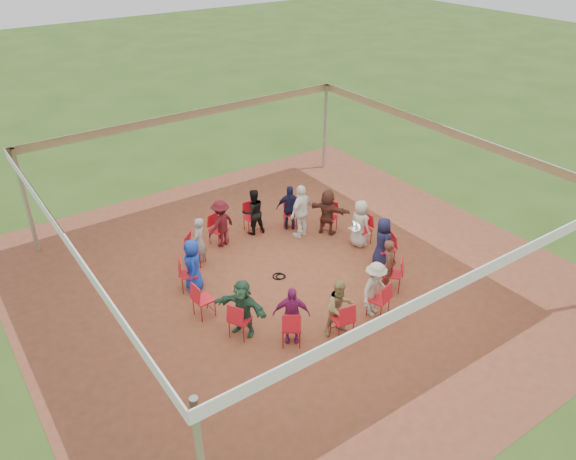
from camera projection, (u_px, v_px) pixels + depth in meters
ground at (291, 276)px, 14.42m from camera, size 80.00×80.00×0.00m
dirt_patch at (291, 276)px, 14.42m from camera, size 13.00×13.00×0.00m
tent at (291, 193)px, 13.23m from camera, size 10.33×10.33×3.00m
chair_0 at (362, 230)px, 15.58m from camera, size 0.47×0.45×0.90m
chair_1 at (329, 217)px, 16.19m from camera, size 0.59×0.58×0.90m
chair_2 at (290, 213)px, 16.41m from camera, size 0.60×0.60×0.90m
chair_3 at (252, 217)px, 16.19m from camera, size 0.48×0.50×0.90m
chair_4 at (218, 230)px, 15.57m from camera, size 0.53×0.54×0.90m
chair_5 at (195, 249)px, 14.68m from camera, size 0.61×0.61×0.90m
chair_6 at (189, 274)px, 13.70m from camera, size 0.57×0.55×0.90m
chair_7 at (204, 300)px, 12.81m from camera, size 0.47×0.45×0.90m
chair_8 at (240, 319)px, 12.20m from camera, size 0.59×0.58×0.90m
chair_9 at (291, 327)px, 11.98m from camera, size 0.60×0.60×0.90m
chair_10 at (342, 319)px, 12.20m from camera, size 0.48×0.50×0.90m
chair_11 at (379, 299)px, 12.81m from camera, size 0.53×0.54×0.90m
chair_12 at (393, 274)px, 13.70m from camera, size 0.61×0.61×0.90m
chair_13 at (386, 249)px, 14.69m from camera, size 0.57×0.55×0.90m
person_seated_0 at (360, 223)px, 15.39m from camera, size 0.42×0.69×1.37m
person_seated_1 at (327, 212)px, 15.98m from camera, size 1.04×1.34×1.37m
person_seated_2 at (290, 208)px, 16.19m from camera, size 0.89×0.80×1.37m
person_seated_3 at (253, 212)px, 15.98m from camera, size 0.72×0.49×1.37m
person_seated_4 at (221, 224)px, 15.39m from camera, size 0.97×0.67×1.37m
person_seated_5 at (199, 242)px, 14.54m from camera, size 0.59×0.58×1.37m
person_seated_6 at (193, 265)px, 13.60m from camera, size 0.60×0.76×1.37m
person_seated_7 at (243, 307)px, 12.17m from camera, size 1.04×1.34×1.37m
person_seated_8 at (291, 314)px, 11.96m from camera, size 0.89×0.80×1.37m
person_seated_9 at (340, 307)px, 12.17m from camera, size 0.72×0.49×1.37m
person_seated_10 at (375, 289)px, 12.76m from camera, size 0.97×0.67×1.37m
person_seated_11 at (389, 265)px, 13.60m from camera, size 0.59×0.58×1.37m
person_seated_12 at (382, 242)px, 14.54m from camera, size 0.60×0.76×1.37m
standing_person at (301, 211)px, 15.77m from camera, size 1.04×0.74×1.60m
cable_coil at (280, 276)px, 14.36m from camera, size 0.36×0.36×0.03m
laptop at (355, 227)px, 15.33m from camera, size 0.25×0.31×0.20m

